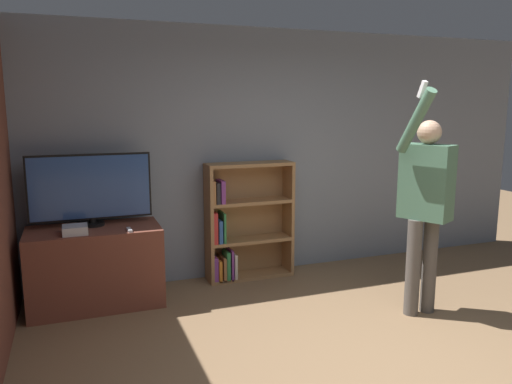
# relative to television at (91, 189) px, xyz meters

# --- Properties ---
(wall_back) EXTENTS (7.04, 0.06, 2.70)m
(wall_back) POSITION_rel_television_xyz_m (1.83, 0.30, 0.24)
(wall_back) COLOR gray
(wall_back) RESTS_ON ground_plane
(tv_ledge) EXTENTS (1.21, 0.62, 0.75)m
(tv_ledge) POSITION_rel_television_xyz_m (0.00, -0.11, -0.73)
(tv_ledge) COLOR brown
(tv_ledge) RESTS_ON ground_plane
(television) EXTENTS (1.12, 0.22, 0.69)m
(television) POSITION_rel_television_xyz_m (0.00, 0.00, 0.00)
(television) COLOR black
(television) RESTS_ON tv_ledge
(game_console) EXTENTS (0.21, 0.20, 0.08)m
(game_console) POSITION_rel_television_xyz_m (-0.16, -0.27, -0.32)
(game_console) COLOR silver
(game_console) RESTS_ON tv_ledge
(remote_loose) EXTENTS (0.04, 0.14, 0.02)m
(remote_loose) POSITION_rel_television_xyz_m (0.30, -0.33, -0.35)
(remote_loose) COLOR white
(remote_loose) RESTS_ON tv_ledge
(bookshelf) EXTENTS (0.95, 0.28, 1.28)m
(bookshelf) POSITION_rel_television_xyz_m (1.54, 0.13, -0.51)
(bookshelf) COLOR #997047
(bookshelf) RESTS_ON ground_plane
(person) EXTENTS (0.58, 0.58, 2.08)m
(person) POSITION_rel_television_xyz_m (2.76, -1.35, -0.04)
(person) COLOR #56514C
(person) RESTS_ON ground_plane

